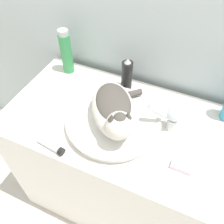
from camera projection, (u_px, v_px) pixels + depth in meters
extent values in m
cube|color=silver|center=(154.00, 7.00, 1.01)|extent=(8.00, 0.05, 2.40)
cube|color=white|center=(119.00, 166.00, 1.38)|extent=(1.08, 0.58, 0.83)
cylinder|color=silver|center=(113.00, 122.00, 1.05)|extent=(0.40, 0.40, 0.04)
torus|color=silver|center=(113.00, 119.00, 1.03)|extent=(0.42, 0.42, 0.02)
ellipsoid|color=silver|center=(113.00, 108.00, 0.98)|extent=(0.32, 0.36, 0.12)
ellipsoid|color=#47423D|center=(113.00, 103.00, 0.96)|extent=(0.25, 0.28, 0.05)
sphere|color=silver|center=(120.00, 125.00, 0.87)|extent=(0.11, 0.11, 0.11)
sphere|color=#47423D|center=(120.00, 120.00, 0.84)|extent=(0.06, 0.06, 0.06)
cone|color=#47423D|center=(112.00, 117.00, 0.82)|extent=(0.03, 0.03, 0.03)
cone|color=#47423D|center=(128.00, 115.00, 0.83)|extent=(0.03, 0.03, 0.03)
cylinder|color=#47423D|center=(126.00, 96.00, 1.10)|extent=(0.13, 0.13, 0.03)
cylinder|color=silver|center=(172.00, 124.00, 1.02)|extent=(0.04, 0.04, 0.06)
cylinder|color=silver|center=(161.00, 113.00, 0.98)|extent=(0.12, 0.06, 0.09)
sphere|color=silver|center=(174.00, 114.00, 0.98)|extent=(0.06, 0.06, 0.06)
cylinder|color=#338C4C|center=(67.00, 54.00, 1.24)|extent=(0.06, 0.06, 0.22)
cylinder|color=#B7B7BC|center=(63.00, 32.00, 1.15)|extent=(0.05, 0.05, 0.03)
cylinder|color=black|center=(127.00, 76.00, 1.17)|extent=(0.05, 0.05, 0.16)
cone|color=#B7B7BC|center=(128.00, 61.00, 1.10)|extent=(0.03, 0.03, 0.02)
cylinder|color=silver|center=(49.00, 145.00, 0.97)|extent=(0.11, 0.04, 0.03)
cylinder|color=black|center=(61.00, 152.00, 0.95)|extent=(0.02, 0.04, 0.03)
cube|color=silver|center=(181.00, 167.00, 0.90)|extent=(0.08, 0.04, 0.02)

